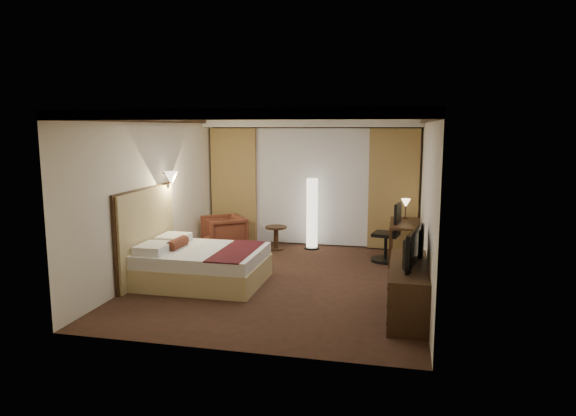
% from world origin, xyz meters
% --- Properties ---
extents(floor, '(4.50, 5.50, 0.01)m').
position_xyz_m(floor, '(0.00, 0.00, 0.00)').
color(floor, '#322113').
rests_on(floor, ground).
extents(ceiling, '(4.50, 5.50, 0.01)m').
position_xyz_m(ceiling, '(0.00, 0.00, 2.70)').
color(ceiling, white).
rests_on(ceiling, back_wall).
extents(back_wall, '(4.50, 0.02, 2.70)m').
position_xyz_m(back_wall, '(0.00, 2.75, 1.35)').
color(back_wall, silver).
rests_on(back_wall, floor).
extents(left_wall, '(0.02, 5.50, 2.70)m').
position_xyz_m(left_wall, '(-2.25, 0.00, 1.35)').
color(left_wall, silver).
rests_on(left_wall, floor).
extents(right_wall, '(0.02, 5.50, 2.70)m').
position_xyz_m(right_wall, '(2.25, 0.00, 1.35)').
color(right_wall, silver).
rests_on(right_wall, floor).
extents(crown_molding, '(4.50, 5.50, 0.12)m').
position_xyz_m(crown_molding, '(0.00, 0.00, 2.64)').
color(crown_molding, black).
rests_on(crown_molding, ceiling).
extents(soffit, '(4.50, 0.50, 0.20)m').
position_xyz_m(soffit, '(0.00, 2.50, 2.60)').
color(soffit, white).
rests_on(soffit, ceiling).
extents(curtain_sheer, '(2.48, 0.04, 2.45)m').
position_xyz_m(curtain_sheer, '(0.00, 2.67, 1.25)').
color(curtain_sheer, silver).
rests_on(curtain_sheer, back_wall).
extents(curtain_left_drape, '(1.00, 0.14, 2.45)m').
position_xyz_m(curtain_left_drape, '(-1.70, 2.61, 1.25)').
color(curtain_left_drape, '#A8964C').
rests_on(curtain_left_drape, back_wall).
extents(curtain_right_drape, '(1.00, 0.14, 2.45)m').
position_xyz_m(curtain_right_drape, '(1.70, 2.61, 1.25)').
color(curtain_right_drape, '#A8964C').
rests_on(curtain_right_drape, back_wall).
extents(wall_sconce, '(0.24, 0.24, 0.24)m').
position_xyz_m(wall_sconce, '(-2.09, 0.35, 1.62)').
color(wall_sconce, white).
rests_on(wall_sconce, left_wall).
extents(bed, '(1.92, 1.50, 0.56)m').
position_xyz_m(bed, '(-1.23, -0.40, 0.28)').
color(bed, white).
rests_on(bed, floor).
extents(headboard, '(0.12, 1.80, 1.50)m').
position_xyz_m(headboard, '(-2.20, -0.40, 0.75)').
color(headboard, tan).
rests_on(headboard, floor).
extents(armchair, '(1.05, 1.06, 0.80)m').
position_xyz_m(armchair, '(-1.62, 1.69, 0.40)').
color(armchair, '#512318').
rests_on(armchair, floor).
extents(side_table, '(0.44, 0.44, 0.49)m').
position_xyz_m(side_table, '(-0.63, 2.08, 0.24)').
color(side_table, black).
rests_on(side_table, floor).
extents(floor_lamp, '(0.31, 0.31, 1.48)m').
position_xyz_m(floor_lamp, '(0.08, 2.32, 0.74)').
color(floor_lamp, white).
rests_on(floor_lamp, floor).
extents(desk, '(0.55, 1.20, 0.75)m').
position_xyz_m(desk, '(1.95, 1.67, 0.38)').
color(desk, black).
rests_on(desk, floor).
extents(desk_lamp, '(0.18, 0.18, 0.34)m').
position_xyz_m(desk_lamp, '(1.95, 2.12, 0.92)').
color(desk_lamp, '#FFD899').
rests_on(desk_lamp, desk).
extents(office_chair, '(0.64, 0.64, 1.12)m').
position_xyz_m(office_chair, '(1.61, 1.62, 0.56)').
color(office_chair, black).
rests_on(office_chair, floor).
extents(dresser, '(0.50, 1.76, 0.68)m').
position_xyz_m(dresser, '(2.00, -1.11, 0.34)').
color(dresser, black).
rests_on(dresser, floor).
extents(television, '(0.77, 1.10, 0.13)m').
position_xyz_m(television, '(1.97, -1.11, 0.97)').
color(television, black).
rests_on(television, dresser).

